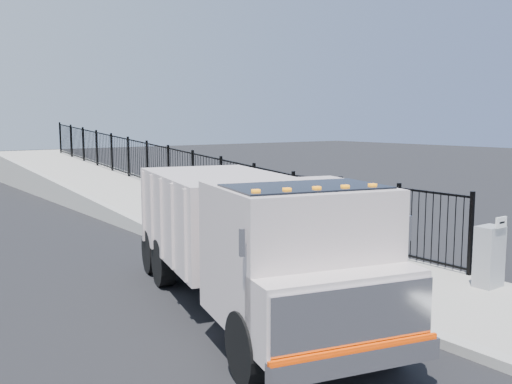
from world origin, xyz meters
TOP-DOWN VIEW (x-y plane):
  - ground at (0.00, 0.00)m, footprint 120.00×120.00m
  - sidewalk at (1.93, -2.00)m, footprint 3.55×12.00m
  - curb at (0.00, -2.00)m, footprint 0.30×12.00m
  - ramp at (2.12, 16.00)m, footprint 3.95×24.06m
  - iron_fence at (3.55, 12.00)m, footprint 0.10×28.00m
  - truck at (-1.55, -0.85)m, footprint 4.18×7.94m
  - worker at (1.15, -0.90)m, footprint 0.64×0.75m
  - utility_cabinet at (3.10, -2.73)m, footprint 0.55×0.40m
  - arrow_sign at (3.10, -2.95)m, footprint 0.35×0.04m
  - debris at (1.97, -0.94)m, footprint 0.36×0.36m

SIDE VIEW (x-z plane):
  - ground at x=0.00m, z-range 0.00..0.00m
  - ramp at x=2.12m, z-range -1.60..1.60m
  - sidewalk at x=1.93m, z-range 0.00..0.12m
  - curb at x=0.00m, z-range 0.00..0.16m
  - debris at x=1.97m, z-range 0.12..0.21m
  - utility_cabinet at x=3.10m, z-range 0.12..1.37m
  - iron_fence at x=3.55m, z-range 0.00..1.80m
  - worker at x=1.15m, z-range 0.12..1.86m
  - truck at x=-1.55m, z-range 0.16..2.76m
  - arrow_sign at x=3.10m, z-range 1.37..1.59m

